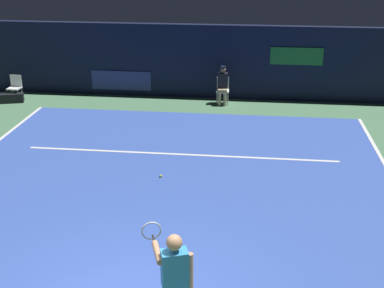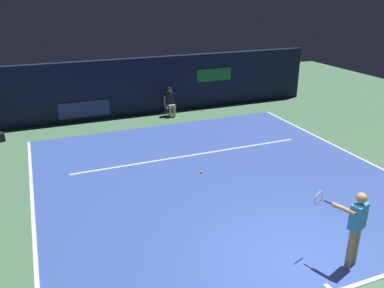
{
  "view_description": "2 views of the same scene",
  "coord_description": "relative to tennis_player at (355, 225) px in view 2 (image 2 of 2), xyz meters",
  "views": [
    {
      "loc": [
        1.8,
        -6.23,
        5.38
      ],
      "look_at": [
        0.44,
        5.3,
        0.74
      ],
      "focal_mm": 48.27,
      "sensor_mm": 36.0,
      "label": 1
    },
    {
      "loc": [
        -4.79,
        -5.51,
        5.45
      ],
      "look_at": [
        -0.33,
        5.49,
        0.79
      ],
      "focal_mm": 37.01,
      "sensor_mm": 36.0,
      "label": 2
    }
  ],
  "objects": [
    {
      "name": "tennis_player",
      "position": [
        0.0,
        0.0,
        0.0
      ],
      "size": [
        0.84,
        0.91,
        1.73
      ],
      "color": "tan",
      "rests_on": "ground"
    },
    {
      "name": "court_surface",
      "position": [
        -0.86,
        4.82,
        -0.98
      ],
      "size": [
        10.67,
        10.85,
        0.01
      ],
      "primitive_type": "cube",
      "color": "#3856B2",
      "rests_on": "ground"
    },
    {
      "name": "back_wall",
      "position": [
        -0.87,
        12.24,
        0.31
      ],
      "size": [
        16.62,
        0.33,
        2.6
      ],
      "color": "#141933",
      "rests_on": "ground"
    },
    {
      "name": "line_sideline_left",
      "position": [
        4.42,
        4.82,
        -0.97
      ],
      "size": [
        0.1,
        10.85,
        0.01
      ],
      "primitive_type": "cube",
      "color": "white",
      "rests_on": "court_surface"
    },
    {
      "name": "line_service",
      "position": [
        -0.86,
        6.72,
        -0.97
      ],
      "size": [
        8.33,
        0.1,
        0.01
      ],
      "primitive_type": "cube",
      "color": "white",
      "rests_on": "court_surface"
    },
    {
      "name": "tennis_ball",
      "position": [
        -1.13,
        5.27,
        -0.94
      ],
      "size": [
        0.07,
        0.07,
        0.07
      ],
      "primitive_type": "sphere",
      "color": "#CCE033",
      "rests_on": "court_surface"
    },
    {
      "name": "ground_plane",
      "position": [
        -0.86,
        4.82,
        -0.99
      ],
      "size": [
        32.75,
        32.75,
        0.0
      ],
      "primitive_type": "plane",
      "color": "#4C7A56"
    },
    {
      "name": "line_sideline_right",
      "position": [
        -6.15,
        4.82,
        -0.97
      ],
      "size": [
        0.1,
        10.85,
        0.01
      ],
      "primitive_type": "cube",
      "color": "white",
      "rests_on": "court_surface"
    },
    {
      "name": "line_judge_on_chair",
      "position": [
        -0.03,
        11.41,
        -0.3
      ],
      "size": [
        0.45,
        0.54,
        1.32
      ],
      "color": "white",
      "rests_on": "ground"
    }
  ]
}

